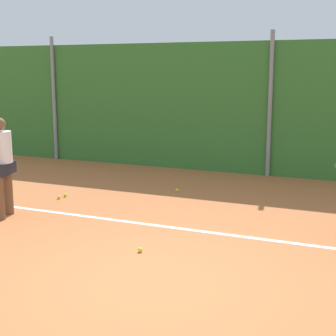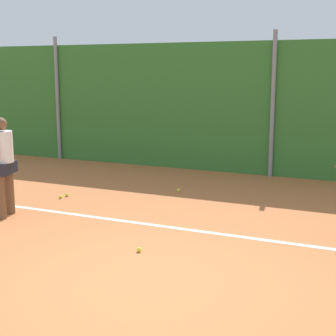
{
  "view_description": "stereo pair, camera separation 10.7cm",
  "coord_description": "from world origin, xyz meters",
  "views": [
    {
      "loc": [
        2.35,
        -4.95,
        2.44
      ],
      "look_at": [
        -0.64,
        2.11,
        0.94
      ],
      "focal_mm": 53.8,
      "sensor_mm": 36.0,
      "label": 1
    },
    {
      "loc": [
        2.45,
        -4.91,
        2.44
      ],
      "look_at": [
        -0.64,
        2.11,
        0.94
      ],
      "focal_mm": 53.8,
      "sensor_mm": 36.0,
      "label": 2
    }
  ],
  "objects": [
    {
      "name": "ground_plane",
      "position": [
        0.0,
        1.98,
        0.0
      ],
      "size": [
        31.53,
        31.53,
        0.0
      ],
      "primitive_type": "plane",
      "color": "#B76638"
    },
    {
      "name": "hedge_fence_backdrop",
      "position": [
        0.0,
        6.74,
        1.55
      ],
      "size": [
        20.5,
        0.25,
        3.1
      ],
      "primitive_type": "cube",
      "color": "#33702D",
      "rests_on": "ground_plane"
    },
    {
      "name": "fence_post_left",
      "position": [
        -5.91,
        6.57,
        1.66
      ],
      "size": [
        0.1,
        0.1,
        3.32
      ],
      "primitive_type": "cylinder",
      "color": "gray",
      "rests_on": "ground_plane"
    },
    {
      "name": "fence_post_center",
      "position": [
        0.0,
        6.57,
        1.66
      ],
      "size": [
        0.1,
        0.1,
        3.32
      ],
      "primitive_type": "cylinder",
      "color": "gray",
      "rests_on": "ground_plane"
    },
    {
      "name": "court_baseline_paint",
      "position": [
        0.0,
        2.06,
        0.0
      ],
      "size": [
        14.98,
        0.1,
        0.01
      ],
      "primitive_type": "cube",
      "color": "white",
      "rests_on": "ground_plane"
    },
    {
      "name": "player_foreground_near",
      "position": [
        -3.39,
        1.52,
        0.94
      ],
      "size": [
        0.4,
        0.75,
        1.68
      ],
      "rotation": [
        0.0,
        0.0,
        1.83
      ],
      "color": "brown",
      "rests_on": "ground_plane"
    },
    {
      "name": "tennis_ball_2",
      "position": [
        -1.37,
        4.29,
        0.03
      ],
      "size": [
        0.07,
        0.07,
        0.07
      ],
      "primitive_type": "sphere",
      "color": "#CCDB33",
      "rests_on": "ground_plane"
    },
    {
      "name": "tennis_ball_3",
      "position": [
        -3.25,
        2.87,
        0.03
      ],
      "size": [
        0.07,
        0.07,
        0.07
      ],
      "primitive_type": "sphere",
      "color": "#CCDB33",
      "rests_on": "ground_plane"
    },
    {
      "name": "tennis_ball_4",
      "position": [
        -3.23,
        3.06,
        0.03
      ],
      "size": [
        0.07,
        0.07,
        0.07
      ],
      "primitive_type": "sphere",
      "color": "#CCDB33",
      "rests_on": "ground_plane"
    },
    {
      "name": "tennis_ball_7",
      "position": [
        -0.54,
        0.89,
        0.03
      ],
      "size": [
        0.07,
        0.07,
        0.07
      ],
      "primitive_type": "sphere",
      "color": "#CCDB33",
      "rests_on": "ground_plane"
    }
  ]
}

